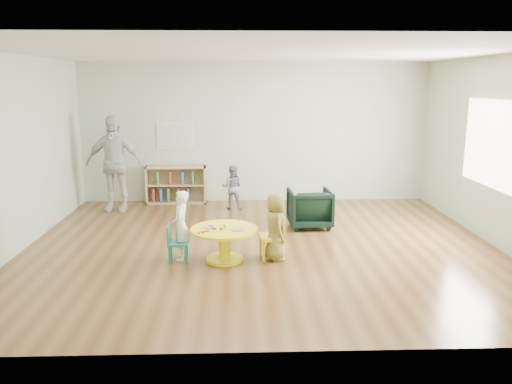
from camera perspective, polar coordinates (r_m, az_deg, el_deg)
room at (r=7.14m, az=0.74°, el=8.33°), size 7.10×7.00×2.80m
activity_table at (r=6.85m, az=-3.65°, el=-5.30°), size 0.92×0.92×0.50m
kid_chair_left at (r=6.92m, az=-9.22°, el=-5.64°), size 0.28×0.28×0.51m
kid_chair_right at (r=6.94m, az=2.16°, el=-4.97°), size 0.37×0.37×0.61m
bookshelf at (r=10.26m, az=-9.16°, el=0.82°), size 1.20×0.30×0.75m
alphabet_poster at (r=10.23m, az=-9.19°, el=6.36°), size 0.74×0.01×0.54m
armchair at (r=8.47m, az=6.14°, el=-1.85°), size 0.73×0.75×0.65m
child_left at (r=6.92m, az=-8.58°, el=-3.81°), size 0.24×0.36×0.97m
child_right at (r=6.84m, az=2.22°, el=-3.97°), size 0.38×0.51×0.94m
toddler at (r=9.59m, az=-2.72°, el=0.56°), size 0.45×0.37×0.86m
adult_caretaker at (r=9.77m, az=-15.94°, el=3.15°), size 1.09×0.51×1.81m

